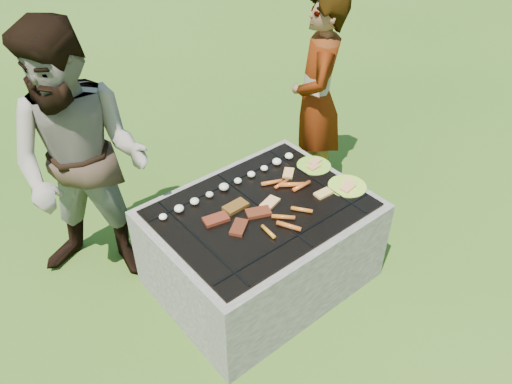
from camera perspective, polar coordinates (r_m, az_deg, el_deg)
lawn at (r=3.43m, az=0.54°, el=-9.68°), size 60.00×60.00×0.00m
fire_pit at (r=3.23m, az=0.57°, el=-6.30°), size 1.30×1.00×0.62m
mushrooms at (r=3.18m, az=-2.64°, el=1.06°), size 1.05×0.06×0.04m
pork_slabs at (r=2.94m, az=-2.18°, el=-2.70°), size 0.39×0.28×0.02m
sausages at (r=3.05m, az=3.61°, el=-0.97°), size 0.53×0.49×0.03m
bread_on_grate at (r=3.13m, az=4.07°, el=0.08°), size 0.45×0.40×0.02m
plate_far at (r=3.39m, az=6.63°, el=3.00°), size 0.28×0.28×0.03m
plate_near at (r=3.23m, az=10.38°, el=0.63°), size 0.30×0.30×0.03m
cook at (r=3.80m, az=6.98°, el=10.37°), size 0.68×0.69×1.60m
bystander at (r=3.10m, az=-19.22°, el=2.93°), size 1.05×1.05×1.72m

